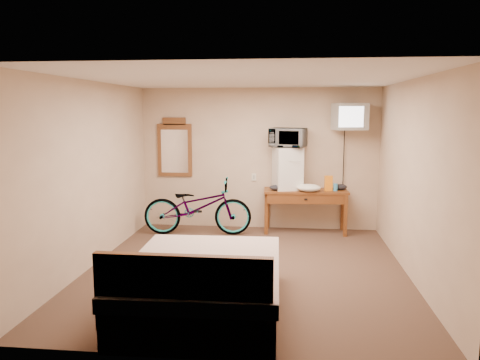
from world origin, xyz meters
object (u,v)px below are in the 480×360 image
Objects in this scene: blue_cup at (336,187)px; bicycle at (198,207)px; wall_mirror at (175,148)px; mini_fridge at (287,168)px; microwave at (288,138)px; desk at (306,197)px; bed at (203,285)px; crt_television at (350,117)px.

blue_cup is 2.37m from bicycle.
wall_mirror is (-2.86, 0.29, 0.62)m from blue_cup.
mini_fridge is 0.53m from microwave.
wall_mirror reaches higher than blue_cup.
mini_fridge reaches higher than desk.
bed is at bearing -116.40° from blue_cup.
bicycle is at bearing -166.29° from mini_fridge.
crt_television is at bearing 11.56° from microwave.
wall_mirror reaches higher than microwave.
blue_cup is at bearing -5.78° from wall_mirror.
blue_cup reaches higher than desk.
blue_cup is at bearing -1.66° from desk.
desk is 0.53m from blue_cup.
crt_television is at bearing 1.85° from desk.
mini_fridge is at bearing -109.69° from microwave.
microwave is 0.92× the size of crt_television.
mini_fridge is 3.63m from bed.
wall_mirror is (-2.35, 0.27, 0.80)m from desk.
microwave is (0.00, 0.00, 0.53)m from mini_fridge.
bed reaches higher than blue_cup.
bicycle is at bearing -152.32° from microwave.
wall_mirror is at bearing 37.49° from bicycle.
crt_television is (1.02, -0.04, 0.36)m from microwave.
desk is at bearing 178.34° from blue_cup.
bed is at bearing -172.32° from bicycle.
wall_mirror is at bearing 108.09° from bed.
wall_mirror is (-2.04, 0.21, -0.21)m from microwave.
mini_fridge reaches higher than bed.
bicycle is at bearing -172.93° from blue_cup.
wall_mirror reaches higher than desk.
blue_cup is 0.06× the size of bed.
bed is at bearing -103.83° from mini_fridge.
wall_mirror is 0.58× the size of bicycle.
blue_cup is at bearing 63.60° from bed.
bicycle is (-2.33, -0.29, -0.33)m from blue_cup.
desk is 0.58m from mini_fridge.
microwave is 0.32× the size of bicycle.
microwave is at bearing -80.89° from bicycle.
bicycle is at bearing -172.65° from crt_television.
crt_television is 3.12m from wall_mirror.
blue_cup is (0.50, -0.01, 0.18)m from desk.
bed is (-1.86, -3.39, -1.71)m from crt_television.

